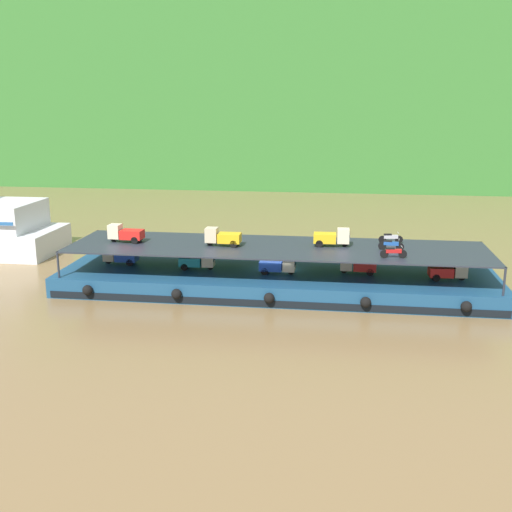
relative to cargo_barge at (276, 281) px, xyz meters
name	(u,v)px	position (x,y,z in m)	size (l,w,h in m)	color
ground_plane	(276,290)	(0.00, 0.03, -0.75)	(400.00, 400.00, 0.00)	brown
hillside_far_bank	(318,82)	(0.00, 67.29, 16.75)	(110.48, 29.86, 31.08)	#33702D
cargo_barge	(276,281)	(0.00, 0.00, 0.00)	(33.57, 9.37, 1.50)	navy
cargo_rack	(276,247)	(0.00, 0.03, 2.69)	(31.97, 7.96, 2.00)	#232833
mini_truck_lower_stern	(120,256)	(-12.77, 0.61, 1.44)	(2.76, 1.23, 1.38)	#1E47B7
mini_truck_lower_aft	(198,261)	(-6.17, -0.07, 1.44)	(2.77, 1.24, 1.38)	teal
mini_truck_lower_mid	(278,265)	(0.22, -0.53, 1.44)	(2.78, 1.27, 1.38)	#1E47B7
mini_truck_lower_fore	(357,265)	(6.20, 0.40, 1.44)	(2.75, 1.21, 1.38)	red
mini_truck_lower_bow	(449,271)	(12.82, -0.44, 1.44)	(2.79, 1.29, 1.38)	red
mini_truck_upper_stern	(125,233)	(-11.99, -0.02, 3.44)	(2.78, 1.27, 1.38)	red
mini_truck_upper_mid	(222,237)	(-4.15, -0.24, 3.44)	(2.75, 1.22, 1.38)	gold
mini_truck_upper_fore	(332,237)	(4.22, 0.80, 3.44)	(2.76, 1.23, 1.38)	gold
motorcycle_upper_port	(393,252)	(8.59, -2.36, 3.18)	(1.90, 0.55, 0.87)	black
motorcycle_upper_centre	(391,245)	(8.60, 0.04, 3.18)	(1.90, 0.55, 0.87)	black
motorcycle_upper_stbd	(391,238)	(8.74, 2.42, 3.18)	(1.90, 0.55, 0.87)	black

